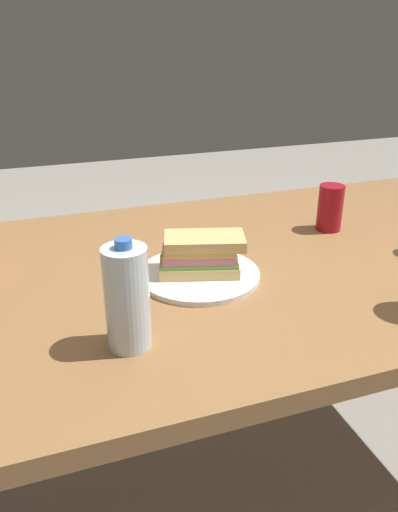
% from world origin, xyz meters
% --- Properties ---
extents(ground_plane, '(8.00, 8.00, 0.00)m').
position_xyz_m(ground_plane, '(0.00, 0.00, 0.00)').
color(ground_plane, gray).
extents(dining_table, '(1.74, 0.91, 0.73)m').
position_xyz_m(dining_table, '(0.00, 0.00, 0.65)').
color(dining_table, olive).
rests_on(dining_table, ground_plane).
extents(paper_plate, '(0.26, 0.26, 0.01)m').
position_xyz_m(paper_plate, '(-0.09, -0.04, 0.74)').
color(paper_plate, white).
rests_on(paper_plate, dining_table).
extents(sandwich, '(0.20, 0.14, 0.08)m').
position_xyz_m(sandwich, '(-0.08, -0.04, 0.79)').
color(sandwich, '#DBB26B').
rests_on(sandwich, paper_plate).
extents(soda_can_red, '(0.07, 0.07, 0.12)m').
position_xyz_m(soda_can_red, '(0.33, 0.11, 0.79)').
color(soda_can_red, maroon).
rests_on(soda_can_red, dining_table).
extents(water_bottle_tall, '(0.08, 0.08, 0.20)m').
position_xyz_m(water_bottle_tall, '(-0.28, -0.25, 0.83)').
color(water_bottle_tall, silver).
rests_on(water_bottle_tall, dining_table).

